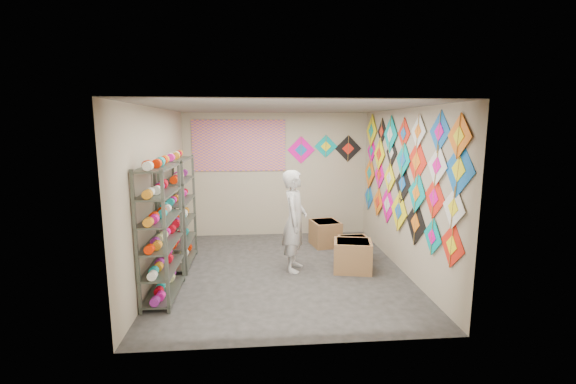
{
  "coord_description": "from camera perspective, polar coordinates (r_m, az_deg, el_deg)",
  "views": [
    {
      "loc": [
        -0.44,
        -6.18,
        2.42
      ],
      "look_at": [
        0.1,
        0.3,
        1.3
      ],
      "focal_mm": 24.0,
      "sensor_mm": 36.0,
      "label": 1
    }
  ],
  "objects": [
    {
      "name": "kite_wall_display",
      "position": [
        6.7,
        16.45,
        2.55
      ],
      "size": [
        0.06,
        4.25,
        2.06
      ],
      "color": "red",
      "rests_on": "room_walls"
    },
    {
      "name": "shelf_rack_front",
      "position": [
        5.69,
        -18.3,
        -5.71
      ],
      "size": [
        0.4,
        1.1,
        1.9
      ],
      "primitive_type": "cube",
      "color": "#4C5147",
      "rests_on": "ground"
    },
    {
      "name": "back_wall_kites",
      "position": [
        8.57,
        5.44,
        6.43
      ],
      "size": [
        1.65,
        0.02,
        0.64
      ],
      "color": "#F2059C",
      "rests_on": "room_walls"
    },
    {
      "name": "shopkeeper",
      "position": [
        6.44,
        0.98,
        -4.3
      ],
      "size": [
        0.81,
        0.69,
        1.71
      ],
      "primitive_type": "imported",
      "rotation": [
        0.0,
        0.0,
        1.33
      ],
      "color": "beige",
      "rests_on": "ground"
    },
    {
      "name": "carton_b",
      "position": [
        7.21,
        9.72,
        -8.23
      ],
      "size": [
        0.54,
        0.45,
        0.42
      ],
      "primitive_type": "cube",
      "rotation": [
        0.0,
        0.0,
        0.06
      ],
      "color": "brown",
      "rests_on": "ground"
    },
    {
      "name": "room_walls",
      "position": [
        6.24,
        -0.69,
        2.64
      ],
      "size": [
        4.5,
        4.5,
        4.5
      ],
      "color": "tan",
      "rests_on": "ground"
    },
    {
      "name": "poster",
      "position": [
        8.43,
        -7.26,
        6.84
      ],
      "size": [
        2.0,
        0.01,
        1.1
      ],
      "primitive_type": "cube",
      "color": "#824698",
      "rests_on": "room_walls"
    },
    {
      "name": "ground",
      "position": [
        6.65,
        -0.66,
        -11.56
      ],
      "size": [
        4.5,
        4.5,
        0.0
      ],
      "primitive_type": "plane",
      "color": "#2B2926"
    },
    {
      "name": "carton_a",
      "position": [
        6.65,
        9.53,
        -9.32
      ],
      "size": [
        0.71,
        0.63,
        0.52
      ],
      "primitive_type": "cube",
      "rotation": [
        0.0,
        0.0,
        -0.21
      ],
      "color": "brown",
      "rests_on": "ground"
    },
    {
      "name": "carton_c",
      "position": [
        7.94,
        5.54,
        -6.1
      ],
      "size": [
        0.63,
        0.67,
        0.51
      ],
      "primitive_type": "cube",
      "rotation": [
        0.0,
        0.0,
        0.19
      ],
      "color": "brown",
      "rests_on": "ground"
    },
    {
      "name": "shelf_rack_back",
      "position": [
        6.92,
        -15.83,
        -2.87
      ],
      "size": [
        0.4,
        1.1,
        1.9
      ],
      "primitive_type": "cube",
      "color": "#4C5147",
      "rests_on": "ground"
    },
    {
      "name": "string_spools",
      "position": [
        6.28,
        -16.99,
        -3.31
      ],
      "size": [
        0.12,
        2.36,
        0.12
      ],
      "color": "#FF18A4",
      "rests_on": "ground"
    }
  ]
}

